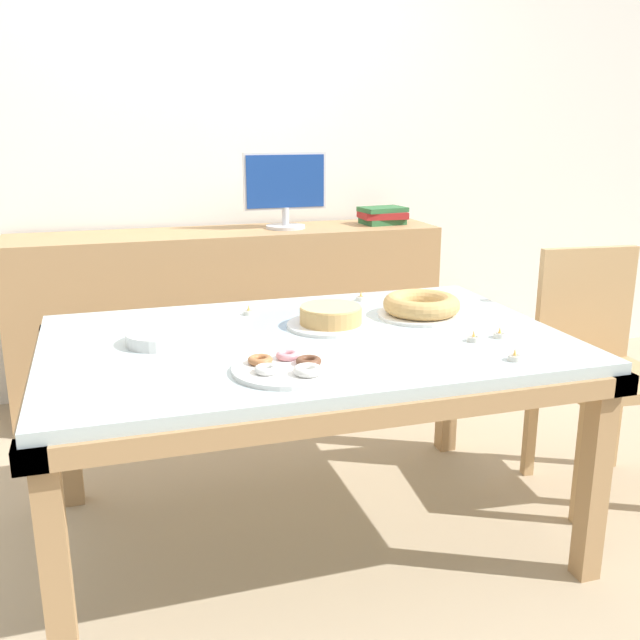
# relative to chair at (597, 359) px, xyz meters

# --- Properties ---
(ground_plane) EXTENTS (12.00, 12.00, 0.00)m
(ground_plane) POSITION_rel_chair_xyz_m (-1.17, -0.03, -0.52)
(ground_plane) COLOR tan
(wall_back) EXTENTS (8.00, 0.10, 2.60)m
(wall_back) POSITION_rel_chair_xyz_m (-1.17, 1.65, 0.78)
(wall_back) COLOR white
(wall_back) RESTS_ON ground
(dining_table) EXTENTS (1.69, 1.10, 0.73)m
(dining_table) POSITION_rel_chair_xyz_m (-1.17, -0.03, 0.13)
(dining_table) COLOR silver
(dining_table) RESTS_ON ground
(chair) EXTENTS (0.46, 0.46, 0.94)m
(chair) POSITION_rel_chair_xyz_m (0.00, 0.00, 0.00)
(chair) COLOR tan
(chair) RESTS_ON ground
(sideboard) EXTENTS (2.13, 0.44, 0.88)m
(sideboard) POSITION_rel_chair_xyz_m (-1.17, 1.35, -0.08)
(sideboard) COLOR tan
(sideboard) RESTS_ON ground
(computer_monitor) EXTENTS (0.42, 0.20, 0.38)m
(computer_monitor) POSITION_rel_chair_xyz_m (-0.88, 1.35, 0.55)
(computer_monitor) COLOR silver
(computer_monitor) RESTS_ON sideboard
(book_stack) EXTENTS (0.25, 0.19, 0.09)m
(book_stack) POSITION_rel_chair_xyz_m (-0.35, 1.35, 0.41)
(book_stack) COLOR #2D6638
(book_stack) RESTS_ON sideboard
(cake_chocolate_round) EXTENTS (0.30, 0.30, 0.07)m
(cake_chocolate_round) POSITION_rel_chair_xyz_m (-1.06, 0.06, 0.24)
(cake_chocolate_round) COLOR white
(cake_chocolate_round) RESTS_ON dining_table
(cake_golden_bundt) EXTENTS (0.31, 0.31, 0.08)m
(cake_golden_bundt) POSITION_rel_chair_xyz_m (-0.71, 0.09, 0.24)
(cake_golden_bundt) COLOR white
(cake_golden_bundt) RESTS_ON dining_table
(pastry_platter) EXTENTS (0.31, 0.31, 0.04)m
(pastry_platter) POSITION_rel_chair_xyz_m (-1.32, -0.34, 0.22)
(pastry_platter) COLOR white
(pastry_platter) RESTS_ON dining_table
(plate_stack) EXTENTS (0.21, 0.21, 0.04)m
(plate_stack) POSITION_rel_chair_xyz_m (-1.63, 0.03, 0.23)
(plate_stack) COLOR white
(plate_stack) RESTS_ON dining_table
(tealight_near_front) EXTENTS (0.04, 0.04, 0.04)m
(tealight_near_front) POSITION_rel_chair_xyz_m (-0.68, -0.24, 0.22)
(tealight_near_front) COLOR silver
(tealight_near_front) RESTS_ON dining_table
(tealight_centre) EXTENTS (0.04, 0.04, 0.04)m
(tealight_centre) POSITION_rel_chair_xyz_m (-0.83, 0.38, 0.22)
(tealight_centre) COLOR silver
(tealight_centre) RESTS_ON dining_table
(tealight_near_cakes) EXTENTS (0.04, 0.04, 0.04)m
(tealight_near_cakes) POSITION_rel_chair_xyz_m (-1.29, 0.30, 0.22)
(tealight_near_cakes) COLOR silver
(tealight_near_cakes) RESTS_ON dining_table
(tealight_right_edge) EXTENTS (0.04, 0.04, 0.04)m
(tealight_right_edge) POSITION_rel_chair_xyz_m (-0.58, -0.23, 0.22)
(tealight_right_edge) COLOR silver
(tealight_right_edge) RESTS_ON dining_table
(tealight_left_edge) EXTENTS (0.04, 0.04, 0.04)m
(tealight_left_edge) POSITION_rel_chair_xyz_m (-0.66, -0.45, 0.22)
(tealight_left_edge) COLOR silver
(tealight_left_edge) RESTS_ON dining_table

